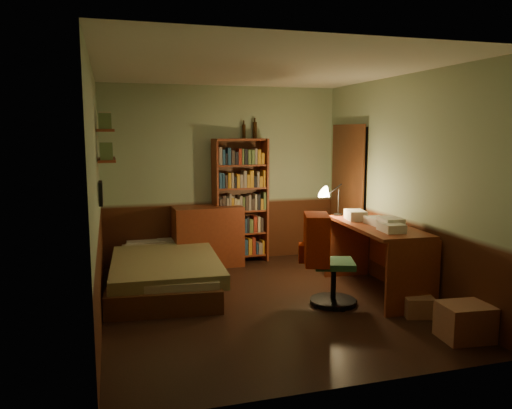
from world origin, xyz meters
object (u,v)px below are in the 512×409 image
object	(u,v)px
bed	(164,259)
cardboard_box_b	(418,306)
bookshelf	(240,201)
office_chair	(334,266)
cardboard_box_a	(465,322)
mini_stereo	(226,200)
desk	(376,259)
dresser	(208,236)
desk_lamp	(339,195)

from	to	relation	value
bed	cardboard_box_b	world-z (taller)	bed
bookshelf	office_chair	world-z (taller)	bookshelf
office_chair	cardboard_box_a	distance (m)	1.48
cardboard_box_a	cardboard_box_b	distance (m)	0.64
bed	mini_stereo	size ratio (longest dim) A/B	9.22
bed	mini_stereo	xyz separation A→B (m)	(1.02, 0.92, 0.60)
bed	office_chair	size ratio (longest dim) A/B	2.55
desk	dresser	bearing A→B (deg)	136.29
cardboard_box_a	desk	bearing A→B (deg)	94.56
desk	office_chair	distance (m)	0.69
cardboard_box_a	cardboard_box_b	bearing A→B (deg)	95.90
mini_stereo	office_chair	xyz separation A→B (m)	(0.74, -2.16, -0.49)
mini_stereo	office_chair	size ratio (longest dim) A/B	0.28
mini_stereo	office_chair	distance (m)	2.33
desk	desk_lamp	size ratio (longest dim) A/B	2.87
bookshelf	cardboard_box_a	bearing A→B (deg)	-76.16
office_chair	cardboard_box_a	size ratio (longest dim) A/B	1.98
cardboard_box_a	cardboard_box_b	size ratio (longest dim) A/B	1.50
bookshelf	desk_lamp	xyz separation A→B (m)	(1.03, -1.15, 0.20)
mini_stereo	desk	xyz separation A→B (m)	(1.39, -1.94, -0.52)
bed	cardboard_box_a	bearing A→B (deg)	-38.44
office_chair	cardboard_box_b	size ratio (longest dim) A/B	2.97
mini_stereo	desk	bearing A→B (deg)	-45.61
desk	desk_lamp	distance (m)	1.03
dresser	office_chair	distance (m)	2.28
dresser	desk	bearing A→B (deg)	-48.74
desk_lamp	mini_stereo	bearing A→B (deg)	160.90
desk	cardboard_box_a	size ratio (longest dim) A/B	3.47
dresser	cardboard_box_a	bearing A→B (deg)	-62.84
desk	desk_lamp	xyz separation A→B (m)	(-0.15, 0.74, 0.69)
mini_stereo	office_chair	bearing A→B (deg)	-62.44
dresser	bookshelf	xyz separation A→B (m)	(0.51, 0.09, 0.48)
office_chair	cardboard_box_b	xyz separation A→B (m)	(0.71, -0.60, -0.34)
bed	desk_lamp	distance (m)	2.41
cardboard_box_a	dresser	bearing A→B (deg)	119.05
dresser	desk	distance (m)	2.48
dresser	desk_lamp	bearing A→B (deg)	-36.53
desk	cardboard_box_a	world-z (taller)	desk
bookshelf	dresser	bearing A→B (deg)	-177.97
desk	cardboard_box_a	xyz separation A→B (m)	(0.12, -1.46, -0.25)
mini_stereo	bookshelf	size ratio (longest dim) A/B	0.13
cardboard_box_a	desk_lamp	bearing A→B (deg)	96.92
mini_stereo	desk	world-z (taller)	mini_stereo
bed	dresser	size ratio (longest dim) A/B	2.33
bed	bookshelf	bearing A→B (deg)	41.42
bookshelf	office_chair	distance (m)	2.23
dresser	cardboard_box_b	size ratio (longest dim) A/B	3.26
dresser	cardboard_box_b	distance (m)	3.17
bed	bookshelf	world-z (taller)	bookshelf
bookshelf	desk_lamp	world-z (taller)	bookshelf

